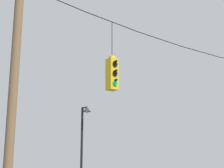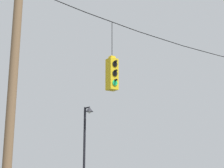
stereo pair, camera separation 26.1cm
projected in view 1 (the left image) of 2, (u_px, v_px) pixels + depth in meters
The scene contains 4 objects.
utility_pole_left at pixel (13, 97), 9.93m from camera, with size 0.27×0.27×7.99m.
span_wire at pixel (200, 48), 15.45m from camera, with size 16.85×0.03×0.57m.
traffic_light_over_intersection at pixel (112, 74), 12.22m from camera, with size 0.34×0.58×2.58m.
street_lamp at pixel (84, 137), 17.57m from camera, with size 0.41×0.71×5.06m.
Camera 1 is at (-11.75, -9.85, 2.02)m, focal length 55.00 mm.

